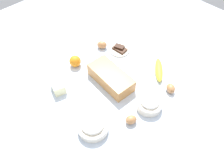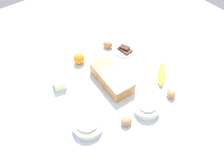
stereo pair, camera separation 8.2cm
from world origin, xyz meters
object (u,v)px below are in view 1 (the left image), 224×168
(sugar_bowl, at_px, (149,103))
(egg_near_butter, at_px, (102,45))
(loaf_pan, at_px, (111,77))
(egg_beside_bowl, at_px, (171,88))
(butter_block, at_px, (58,86))
(chocolate_plate, at_px, (120,49))
(orange_fruit, at_px, (75,61))
(egg_loose, at_px, (131,120))
(flour_bowl, at_px, (93,126))
(banana, at_px, (159,70))

(sugar_bowl, xyz_separation_m, egg_near_butter, (0.52, -0.14, -0.01))
(loaf_pan, height_order, egg_beside_bowl, loaf_pan)
(butter_block, xyz_separation_m, egg_beside_bowl, (-0.45, -0.45, -0.01))
(sugar_bowl, distance_m, chocolate_plate, 0.47)
(orange_fruit, relative_size, chocolate_plate, 0.54)
(orange_fruit, bearing_deg, egg_near_butter, -88.52)
(orange_fruit, xyz_separation_m, egg_loose, (-0.51, 0.05, -0.01))
(flour_bowl, bearing_deg, sugar_bowl, -109.46)
(orange_fruit, height_order, egg_near_butter, orange_fruit)
(loaf_pan, relative_size, butter_block, 3.20)
(flour_bowl, bearing_deg, egg_beside_bowl, -104.56)
(loaf_pan, xyz_separation_m, banana, (-0.15, -0.26, -0.02))
(egg_near_butter, height_order, egg_loose, egg_near_butter)
(butter_block, xyz_separation_m, egg_near_butter, (0.09, -0.42, -0.00))
(loaf_pan, distance_m, chocolate_plate, 0.28)
(egg_beside_bowl, bearing_deg, egg_near_butter, 3.37)
(banana, bearing_deg, egg_near_butter, 13.83)
(chocolate_plate, bearing_deg, flour_bowl, 121.98)
(butter_block, distance_m, chocolate_plate, 0.48)
(flour_bowl, distance_m, egg_beside_bowl, 0.49)
(egg_beside_bowl, relative_size, chocolate_plate, 0.48)
(butter_block, relative_size, egg_loose, 1.53)
(flour_bowl, height_order, chocolate_plate, flour_bowl)
(flour_bowl, height_order, butter_block, flour_bowl)
(banana, bearing_deg, orange_fruit, 39.59)
(sugar_bowl, relative_size, egg_loose, 2.32)
(sugar_bowl, xyz_separation_m, chocolate_plate, (0.42, -0.20, -0.02))
(egg_beside_bowl, height_order, chocolate_plate, egg_beside_bowl)
(loaf_pan, distance_m, orange_fruit, 0.26)
(sugar_bowl, bearing_deg, egg_near_butter, -14.72)
(sugar_bowl, xyz_separation_m, egg_loose, (0.00, 0.14, -0.01))
(flour_bowl, relative_size, egg_beside_bowl, 2.44)
(flour_bowl, bearing_deg, egg_loose, -122.36)
(butter_block, height_order, egg_near_butter, butter_block)
(egg_near_butter, xyz_separation_m, chocolate_plate, (-0.10, -0.06, -0.02))
(orange_fruit, xyz_separation_m, butter_block, (-0.09, 0.19, -0.01))
(sugar_bowl, relative_size, egg_beside_bowl, 2.17)
(loaf_pan, relative_size, flour_bowl, 1.88)
(flour_bowl, relative_size, chocolate_plate, 1.18)
(flour_bowl, bearing_deg, orange_fruit, -27.02)
(loaf_pan, distance_m, butter_block, 0.30)
(egg_near_butter, height_order, egg_beside_bowl, egg_near_butter)
(orange_fruit, bearing_deg, sugar_bowl, -169.94)
(orange_fruit, distance_m, egg_beside_bowl, 0.59)
(butter_block, distance_m, egg_loose, 0.45)
(banana, xyz_separation_m, orange_fruit, (0.40, 0.33, 0.02))
(banana, height_order, butter_block, butter_block)
(flour_bowl, relative_size, banana, 0.81)
(egg_beside_bowl, xyz_separation_m, egg_loose, (0.02, 0.31, -0.00))
(sugar_bowl, xyz_separation_m, egg_beside_bowl, (-0.02, -0.17, -0.01))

